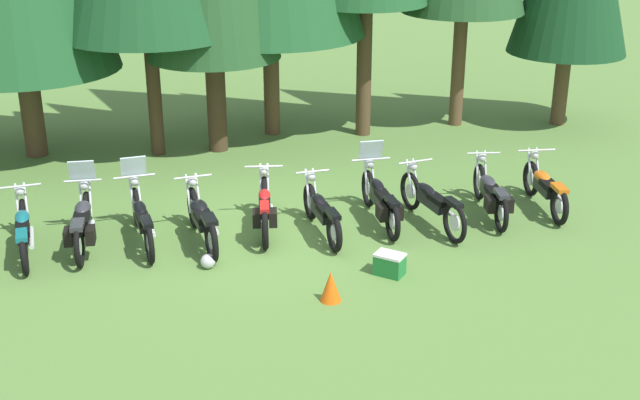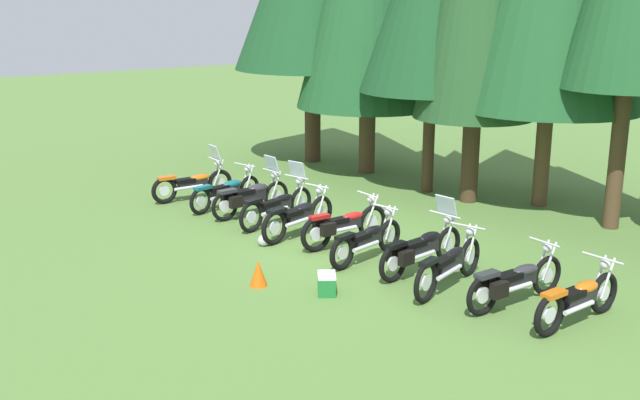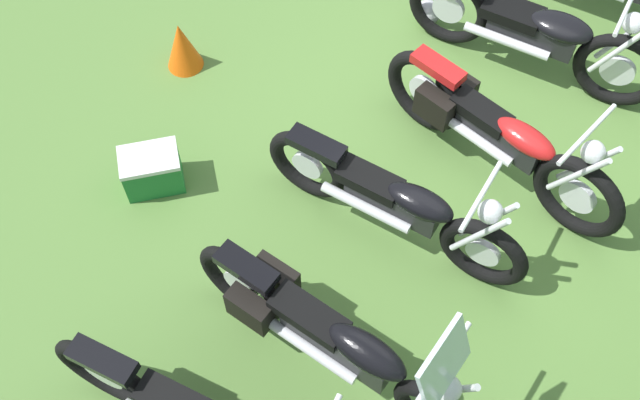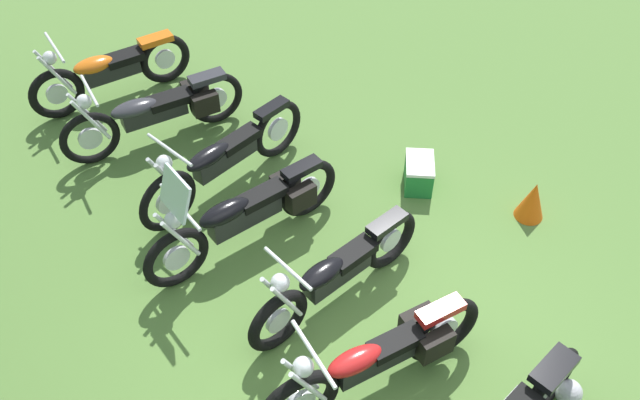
{
  "view_description": "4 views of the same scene",
  "coord_description": "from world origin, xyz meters",
  "px_view_note": "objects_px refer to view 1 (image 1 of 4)",
  "views": [
    {
      "loc": [
        0.1,
        -13.45,
        6.03
      ],
      "look_at": [
        0.94,
        -0.27,
        0.74
      ],
      "focal_mm": 46.54,
      "sensor_mm": 36.0,
      "label": 1
    },
    {
      "loc": [
        12.13,
        -8.83,
        5.06
      ],
      "look_at": [
        -1.19,
        0.33,
        0.7
      ],
      "focal_mm": 42.51,
      "sensor_mm": 36.0,
      "label": 2
    },
    {
      "loc": [
        3.47,
        1.61,
        5.11
      ],
      "look_at": [
        1.39,
        -0.4,
        0.52
      ],
      "focal_mm": 42.59,
      "sensor_mm": 36.0,
      "label": 3
    },
    {
      "loc": [
        -2.62,
        2.13,
        5.64
      ],
      "look_at": [
        1.48,
        -0.13,
        0.93
      ],
      "focal_mm": 39.29,
      "sensor_mm": 36.0,
      "label": 4
    }
  ],
  "objects_px": {
    "motorcycle_2": "(83,222)",
    "motorcycle_5": "(265,208)",
    "motorcycle_7": "(381,199)",
    "motorcycle_1": "(23,230)",
    "motorcycle_9": "(491,193)",
    "dropped_helmet": "(208,261)",
    "motorcycle_10": "(545,187)",
    "motorcycle_6": "(322,212)",
    "motorcycle_8": "(431,201)",
    "traffic_cone": "(331,286)",
    "picnic_cooler": "(390,264)",
    "motorcycle_4": "(202,218)",
    "motorcycle_3": "(142,218)"
  },
  "relations": [
    {
      "from": "motorcycle_4",
      "to": "motorcycle_5",
      "type": "height_order",
      "value": "motorcycle_5"
    },
    {
      "from": "motorcycle_4",
      "to": "dropped_helmet",
      "type": "height_order",
      "value": "motorcycle_4"
    },
    {
      "from": "picnic_cooler",
      "to": "motorcycle_8",
      "type": "bearing_deg",
      "value": 62.19
    },
    {
      "from": "motorcycle_3",
      "to": "motorcycle_9",
      "type": "bearing_deg",
      "value": -98.1
    },
    {
      "from": "motorcycle_1",
      "to": "motorcycle_5",
      "type": "relative_size",
      "value": 1.01
    },
    {
      "from": "motorcycle_6",
      "to": "motorcycle_8",
      "type": "height_order",
      "value": "motorcycle_8"
    },
    {
      "from": "motorcycle_7",
      "to": "traffic_cone",
      "type": "relative_size",
      "value": 4.84
    },
    {
      "from": "motorcycle_7",
      "to": "motorcycle_9",
      "type": "bearing_deg",
      "value": -92.57
    },
    {
      "from": "motorcycle_6",
      "to": "motorcycle_7",
      "type": "bearing_deg",
      "value": -81.79
    },
    {
      "from": "motorcycle_6",
      "to": "motorcycle_9",
      "type": "xyz_separation_m",
      "value": [
        3.19,
        0.64,
        0.02
      ]
    },
    {
      "from": "motorcycle_3",
      "to": "motorcycle_4",
      "type": "relative_size",
      "value": 1.04
    },
    {
      "from": "motorcycle_8",
      "to": "picnic_cooler",
      "type": "distance_m",
      "value": 2.22
    },
    {
      "from": "motorcycle_5",
      "to": "motorcycle_8",
      "type": "height_order",
      "value": "motorcycle_5"
    },
    {
      "from": "motorcycle_6",
      "to": "motorcycle_9",
      "type": "height_order",
      "value": "motorcycle_9"
    },
    {
      "from": "motorcycle_5",
      "to": "traffic_cone",
      "type": "bearing_deg",
      "value": -159.89
    },
    {
      "from": "motorcycle_5",
      "to": "motorcycle_8",
      "type": "relative_size",
      "value": 0.97
    },
    {
      "from": "motorcycle_1",
      "to": "dropped_helmet",
      "type": "relative_size",
      "value": 9.22
    },
    {
      "from": "motorcycle_1",
      "to": "motorcycle_9",
      "type": "relative_size",
      "value": 0.97
    },
    {
      "from": "motorcycle_2",
      "to": "traffic_cone",
      "type": "relative_size",
      "value": 4.61
    },
    {
      "from": "motorcycle_5",
      "to": "motorcycle_8",
      "type": "bearing_deg",
      "value": -87.67
    },
    {
      "from": "motorcycle_2",
      "to": "motorcycle_7",
      "type": "relative_size",
      "value": 0.95
    },
    {
      "from": "motorcycle_9",
      "to": "motorcycle_7",
      "type": "bearing_deg",
      "value": 95.68
    },
    {
      "from": "motorcycle_10",
      "to": "picnic_cooler",
      "type": "height_order",
      "value": "motorcycle_10"
    },
    {
      "from": "picnic_cooler",
      "to": "dropped_helmet",
      "type": "relative_size",
      "value": 2.3
    },
    {
      "from": "motorcycle_1",
      "to": "picnic_cooler",
      "type": "height_order",
      "value": "motorcycle_1"
    },
    {
      "from": "motorcycle_2",
      "to": "motorcycle_8",
      "type": "bearing_deg",
      "value": -90.19
    },
    {
      "from": "motorcycle_1",
      "to": "motorcycle_2",
      "type": "height_order",
      "value": "motorcycle_2"
    },
    {
      "from": "motorcycle_2",
      "to": "motorcycle_6",
      "type": "height_order",
      "value": "motorcycle_2"
    },
    {
      "from": "motorcycle_5",
      "to": "motorcycle_7",
      "type": "bearing_deg",
      "value": -82.92
    },
    {
      "from": "motorcycle_9",
      "to": "motorcycle_10",
      "type": "xyz_separation_m",
      "value": [
        1.1,
        0.25,
        -0.01
      ]
    },
    {
      "from": "motorcycle_1",
      "to": "dropped_helmet",
      "type": "distance_m",
      "value": 3.21
    },
    {
      "from": "motorcycle_1",
      "to": "traffic_cone",
      "type": "height_order",
      "value": "motorcycle_1"
    },
    {
      "from": "motorcycle_2",
      "to": "motorcycle_5",
      "type": "xyz_separation_m",
      "value": [
        3.08,
        0.49,
        -0.03
      ]
    },
    {
      "from": "motorcycle_7",
      "to": "motorcycle_2",
      "type": "bearing_deg",
      "value": 89.95
    },
    {
      "from": "motorcycle_10",
      "to": "traffic_cone",
      "type": "relative_size",
      "value": 4.51
    },
    {
      "from": "motorcycle_4",
      "to": "motorcycle_7",
      "type": "distance_m",
      "value": 3.25
    },
    {
      "from": "motorcycle_2",
      "to": "motorcycle_9",
      "type": "bearing_deg",
      "value": -88.44
    },
    {
      "from": "motorcycle_1",
      "to": "motorcycle_10",
      "type": "relative_size",
      "value": 1.03
    },
    {
      "from": "motorcycle_2",
      "to": "motorcycle_7",
      "type": "distance_m",
      "value": 5.23
    },
    {
      "from": "motorcycle_7",
      "to": "motorcycle_10",
      "type": "height_order",
      "value": "motorcycle_7"
    },
    {
      "from": "motorcycle_2",
      "to": "motorcycle_9",
      "type": "relative_size",
      "value": 0.96
    },
    {
      "from": "motorcycle_4",
      "to": "motorcycle_7",
      "type": "bearing_deg",
      "value": -93.48
    },
    {
      "from": "motorcycle_9",
      "to": "picnic_cooler",
      "type": "distance_m",
      "value": 3.2
    },
    {
      "from": "motorcycle_8",
      "to": "motorcycle_10",
      "type": "xyz_separation_m",
      "value": [
        2.28,
        0.6,
        -0.01
      ]
    },
    {
      "from": "motorcycle_2",
      "to": "motorcycle_6",
      "type": "xyz_separation_m",
      "value": [
        4.07,
        0.33,
        -0.06
      ]
    },
    {
      "from": "motorcycle_3",
      "to": "motorcycle_8",
      "type": "relative_size",
      "value": 1.01
    },
    {
      "from": "motorcycle_7",
      "to": "motorcycle_8",
      "type": "relative_size",
      "value": 1.02
    },
    {
      "from": "motorcycle_6",
      "to": "motorcycle_8",
      "type": "distance_m",
      "value": 2.03
    },
    {
      "from": "motorcycle_5",
      "to": "picnic_cooler",
      "type": "height_order",
      "value": "motorcycle_5"
    },
    {
      "from": "motorcycle_7",
      "to": "dropped_helmet",
      "type": "distance_m",
      "value": 3.47
    }
  ]
}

